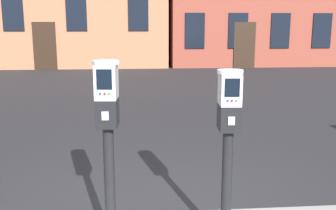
# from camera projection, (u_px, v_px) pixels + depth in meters

# --- Properties ---
(parking_meter_near_kerb) EXTENTS (0.23, 0.26, 1.52)m
(parking_meter_near_kerb) POSITION_uv_depth(u_px,v_px,m) (108.00, 118.00, 3.18)
(parking_meter_near_kerb) COLOR black
(parking_meter_near_kerb) RESTS_ON sidewalk_slab
(parking_meter_twin_adjacent) EXTENTS (0.23, 0.26, 1.44)m
(parking_meter_twin_adjacent) POSITION_uv_depth(u_px,v_px,m) (229.00, 123.00, 3.28)
(parking_meter_twin_adjacent) COLOR black
(parking_meter_twin_adjacent) RESTS_ON sidewalk_slab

